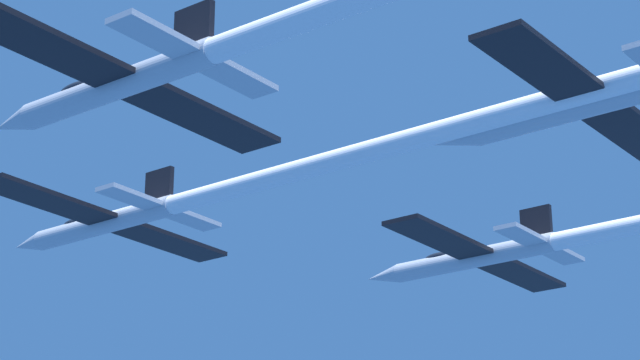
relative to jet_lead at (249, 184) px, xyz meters
name	(u,v)px	position (x,y,z in m)	size (l,w,h in m)	color
jet_lead	(249,184)	(0.00, 0.00, 0.00)	(15.29, 38.80, 2.53)	#B2BAC6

